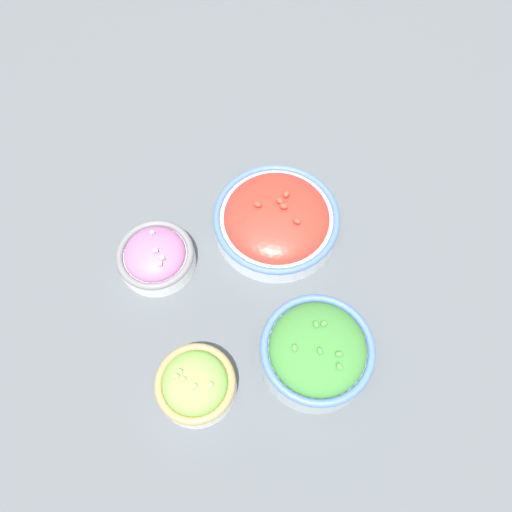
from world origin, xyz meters
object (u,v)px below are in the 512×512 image
at_px(bowl_broccoli, 317,351).
at_px(bowl_lettuce, 196,384).
at_px(bowl_cherry_tomatoes, 276,219).
at_px(bowl_red_onion, 156,256).

bearing_deg(bowl_broccoli, bowl_lettuce, -88.62).
height_order(bowl_cherry_tomatoes, bowl_broccoli, bowl_broccoli).
relative_size(bowl_red_onion, bowl_broccoli, 0.76).
xyz_separation_m(bowl_red_onion, bowl_broccoli, (0.22, 0.21, 0.02)).
bearing_deg(bowl_red_onion, bowl_cherry_tomatoes, 95.86).
bearing_deg(bowl_cherry_tomatoes, bowl_red_onion, -84.14).
bearing_deg(bowl_broccoli, bowl_cherry_tomatoes, -179.91).
relative_size(bowl_lettuce, bowl_cherry_tomatoes, 0.55).
distance_m(bowl_lettuce, bowl_cherry_tomatoes, 0.30).
distance_m(bowl_red_onion, bowl_broccoli, 0.30).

